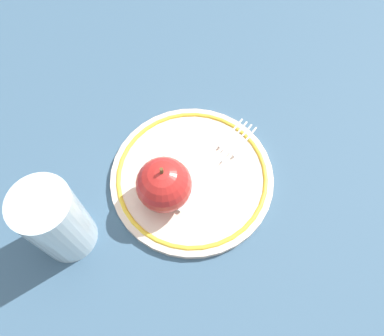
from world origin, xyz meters
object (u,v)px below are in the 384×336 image
Objects in this scene: drinking_glass at (56,222)px; plate at (192,177)px; apple_red_whole at (164,185)px; fork at (214,167)px.

plate is at bearing 87.51° from drinking_glass.
plate is at bearing 101.17° from apple_red_whole.
fork is (-0.00, 0.08, -0.03)m from apple_red_whole.
drinking_glass reaches higher than apple_red_whole.
plate is 2.83× the size of apple_red_whole.
apple_red_whole reaches higher than plate.
apple_red_whole is 0.66× the size of drinking_glass.
apple_red_whole is at bearing 159.80° from fork.
drinking_glass is at bearing -97.27° from apple_red_whole.
fork is 1.36× the size of drinking_glass.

